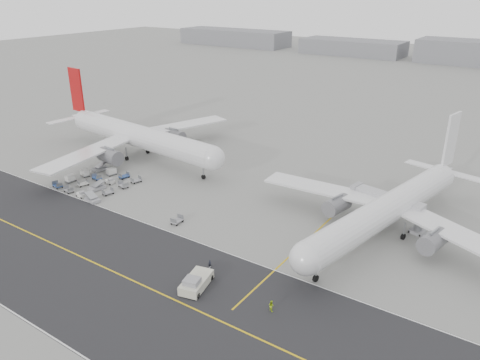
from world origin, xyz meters
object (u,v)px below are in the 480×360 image
Objects in this scene: airliner_a at (137,136)px; ground_crew_b at (271,306)px; jet_bridge at (388,202)px; airliner_b at (390,208)px; ground_crew_a at (210,264)px; pushback_tug at (196,282)px.

ground_crew_b is (65.62, -37.28, -5.46)m from airliner_a.
airliner_a reaches higher than jet_bridge.
ground_crew_a is at bearing -114.99° from airliner_b.
airliner_b is 40.23m from pushback_tug.
ground_crew_b is (12.99, 1.84, -0.14)m from pushback_tug.
jet_bridge is at bearing 120.98° from airliner_b.
airliner_b is (72.41, -4.40, -0.67)m from airliner_a.
airliner_a is 75.67m from ground_crew_b.
jet_bridge is 39.44m from ground_crew_a.
jet_bridge is (-1.82, 5.15, -1.41)m from airliner_b.
airliner_a is 72.55m from airliner_b.
airliner_a is at bearing -168.30° from jet_bridge.
ground_crew_a is at bearing 3.44° from ground_crew_b.
ground_crew_a is 0.86× the size of ground_crew_b.
airliner_a is at bearing 125.89° from ground_crew_a.
ground_crew_b is (-6.79, -32.88, -4.79)m from airliner_b.
airliner_b is at bearing -83.01° from ground_crew_b.
ground_crew_b is at bearing -4.92° from pushback_tug.
jet_bridge reaches higher than ground_crew_a.
ground_crew_b is (-4.97, -38.03, -3.39)m from jet_bridge.
airliner_b reaches higher than ground_crew_b.
airliner_b is 33.92m from ground_crew_b.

